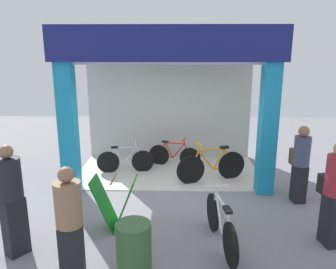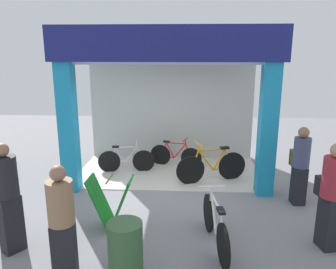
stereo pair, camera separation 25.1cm
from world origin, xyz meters
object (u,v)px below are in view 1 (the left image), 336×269
bicycle_parked_0 (221,225)px  trash_bin (134,251)px  pedestrian_2 (300,163)px  sandwich_board_sign (115,203)px  pedestrian_3 (12,199)px  bicycle_inside_2 (212,166)px  pedestrian_0 (335,192)px  pedestrian_1 (70,223)px  bicycle_inside_0 (174,155)px  bicycle_inside_1 (125,161)px

bicycle_parked_0 → trash_bin: (-1.29, -0.80, 0.05)m
pedestrian_2 → sandwich_board_sign: bearing=-161.9°
sandwich_board_sign → pedestrian_3: (-1.38, -0.78, 0.43)m
bicycle_inside_2 → trash_bin: (-1.43, -3.52, 0.03)m
bicycle_inside_2 → pedestrian_0: (1.62, -2.63, 0.51)m
pedestrian_2 → pedestrian_1: bearing=-147.6°
pedestrian_0 → pedestrian_2: 1.60m
pedestrian_3 → trash_bin: pedestrian_3 is taller
bicycle_inside_2 → pedestrian_2: (1.67, -1.03, 0.44)m
pedestrian_3 → bicycle_inside_0: bearing=59.0°
bicycle_inside_2 → pedestrian_2: 2.01m
bicycle_parked_0 → sandwich_board_sign: bearing=163.9°
bicycle_inside_0 → pedestrian_2: (2.56, -2.06, 0.51)m
pedestrian_1 → trash_bin: pedestrian_1 is taller
bicycle_inside_0 → pedestrian_2: bearing=-38.8°
bicycle_inside_0 → bicycle_inside_1: bicycle_inside_1 is taller
pedestrian_0 → pedestrian_2: (0.05, 1.60, -0.07)m
bicycle_inside_0 → pedestrian_1: (-1.38, -4.56, 0.52)m
bicycle_inside_1 → bicycle_inside_2: size_ratio=0.87×
bicycle_inside_2 → sandwich_board_sign: (-1.92, -2.21, 0.09)m
pedestrian_0 → pedestrian_1: 4.00m
bicycle_inside_2 → pedestrian_3: pedestrian_3 is taller
pedestrian_2 → bicycle_inside_2: bearing=148.2°
bicycle_inside_0 → bicycle_inside_1: 1.33m
bicycle_inside_0 → bicycle_inside_2: bearing=-49.1°
pedestrian_2 → pedestrian_3: (-4.97, -1.95, 0.08)m
pedestrian_0 → pedestrian_2: bearing=88.3°
trash_bin → pedestrian_3: bearing=164.0°
bicycle_inside_2 → trash_bin: size_ratio=2.03×
bicycle_inside_2 → sandwich_board_sign: 2.93m
sandwich_board_sign → pedestrian_2: bearing=18.1°
pedestrian_2 → pedestrian_3: pedestrian_3 is taller
pedestrian_1 → pedestrian_0: bearing=13.1°
bicycle_parked_0 → pedestrian_2: 2.52m
bicycle_inside_1 → pedestrian_0: (3.76, -3.19, 0.58)m
pedestrian_3 → bicycle_inside_2: bearing=42.1°
bicycle_parked_0 → trash_bin: 1.52m
trash_bin → bicycle_inside_2: bearing=67.9°
trash_bin → pedestrian_1: bearing=-179.3°
bicycle_inside_0 → trash_bin: 4.59m
bicycle_inside_2 → bicycle_parked_0: bicycle_inside_2 is taller
pedestrian_1 → pedestrian_3: size_ratio=0.93×
bicycle_inside_2 → pedestrian_1: bearing=-122.8°
bicycle_inside_1 → trash_bin: 4.14m
bicycle_inside_1 → sandwich_board_sign: sandwich_board_sign is taller
sandwich_board_sign → pedestrian_0: (3.54, -0.42, 0.43)m
pedestrian_2 → pedestrian_0: bearing=-91.7°
bicycle_parked_0 → pedestrian_3: 3.21m
bicycle_inside_2 → pedestrian_3: 4.48m
bicycle_parked_0 → pedestrian_0: bearing=3.0°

